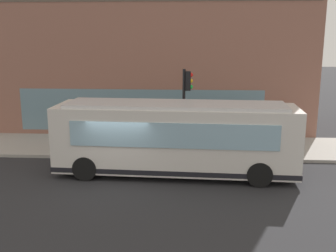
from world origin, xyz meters
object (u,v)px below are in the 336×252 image
object	(u,v)px
fire_hydrant	(99,139)
pedestrian_near_building_entrance	(264,122)
traffic_light_near_corner	(186,96)
city_bus_nearside	(175,139)
pedestrian_by_light_pole	(112,129)
pedestrian_walking_along_curb	(147,127)
newspaper_vending_box	(198,136)

from	to	relation	value
fire_hydrant	pedestrian_near_building_entrance	distance (m)	8.82
traffic_light_near_corner	fire_hydrant	bearing A→B (deg)	74.77
fire_hydrant	traffic_light_near_corner	bearing A→B (deg)	-105.23
city_bus_nearside	pedestrian_near_building_entrance	xyz separation A→B (m)	(5.07, -4.59, -0.35)
traffic_light_near_corner	city_bus_nearside	bearing A→B (deg)	170.08
traffic_light_near_corner	pedestrian_by_light_pole	world-z (taller)	traffic_light_near_corner
fire_hydrant	pedestrian_by_light_pole	xyz separation A→B (m)	(-0.41, -0.76, 0.62)
traffic_light_near_corner	pedestrian_walking_along_curb	bearing A→B (deg)	56.84
fire_hydrant	pedestrian_by_light_pole	bearing A→B (deg)	-118.41
fire_hydrant	newspaper_vending_box	xyz separation A→B (m)	(0.64, -5.14, 0.09)
city_bus_nearside	fire_hydrant	bearing A→B (deg)	48.10
pedestrian_by_light_pole	pedestrian_walking_along_curb	distance (m)	1.81
city_bus_nearside	newspaper_vending_box	distance (m)	4.54
city_bus_nearside	traffic_light_near_corner	distance (m)	2.88
city_bus_nearside	pedestrian_by_light_pole	world-z (taller)	city_bus_nearside
pedestrian_walking_along_curb	traffic_light_near_corner	bearing A→B (deg)	-123.16
newspaper_vending_box	pedestrian_near_building_entrance	bearing A→B (deg)	-78.04
fire_hydrant	pedestrian_near_building_entrance	world-z (taller)	pedestrian_near_building_entrance
pedestrian_walking_along_curb	city_bus_nearside	bearing A→B (deg)	-157.01
pedestrian_by_light_pole	newspaper_vending_box	world-z (taller)	pedestrian_by_light_pole
pedestrian_walking_along_curb	pedestrian_by_light_pole	bearing A→B (deg)	106.20
fire_hydrant	pedestrian_walking_along_curb	xyz separation A→B (m)	(0.09, -2.50, 0.66)
pedestrian_near_building_entrance	pedestrian_by_light_pole	distance (m)	8.13
city_bus_nearside	pedestrian_walking_along_curb	xyz separation A→B (m)	(3.77, 1.60, -0.38)
city_bus_nearside	pedestrian_walking_along_curb	world-z (taller)	city_bus_nearside
pedestrian_by_light_pole	pedestrian_walking_along_curb	world-z (taller)	pedestrian_walking_along_curb
fire_hydrant	pedestrian_walking_along_curb	bearing A→B (deg)	-87.88
pedestrian_near_building_entrance	pedestrian_walking_along_curb	world-z (taller)	pedestrian_near_building_entrance
city_bus_nearside	pedestrian_near_building_entrance	size ratio (longest dim) A/B	5.58
city_bus_nearside	traffic_light_near_corner	xyz separation A→B (m)	(2.45, -0.43, 1.46)
fire_hydrant	newspaper_vending_box	world-z (taller)	newspaper_vending_box
pedestrian_walking_along_curb	newspaper_vending_box	distance (m)	2.75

